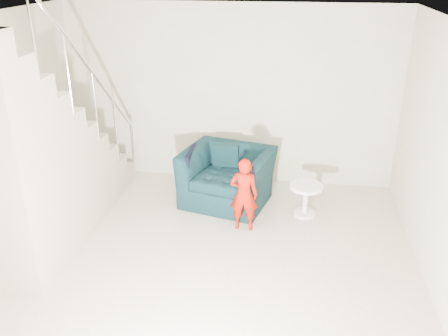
{
  "coord_description": "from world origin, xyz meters",
  "views": [
    {
      "loc": [
        0.97,
        -4.14,
        3.24
      ],
      "look_at": [
        0.15,
        1.2,
        0.85
      ],
      "focal_mm": 38.0,
      "sensor_mm": 36.0,
      "label": 1
    }
  ],
  "objects": [
    {
      "name": "floor",
      "position": [
        0.0,
        0.0,
        0.0
      ],
      "size": [
        5.5,
        5.5,
        0.0
      ],
      "primitive_type": "plane",
      "color": "tan",
      "rests_on": "ground"
    },
    {
      "name": "staircase",
      "position": [
        -2.0,
        0.55,
        0.95
      ],
      "size": [
        1.02,
        3.03,
        3.62
      ],
      "color": "#ADA089",
      "rests_on": "floor"
    },
    {
      "name": "throw",
      "position": [
        -0.42,
        1.87,
        0.49
      ],
      "size": [
        0.05,
        0.54,
        0.61
      ],
      "primitive_type": "cube",
      "color": "black",
      "rests_on": "armchair"
    },
    {
      "name": "side_table",
      "position": [
        1.2,
        1.7,
        0.3
      ],
      "size": [
        0.45,
        0.45,
        0.45
      ],
      "color": "silver",
      "rests_on": "floor"
    },
    {
      "name": "armchair",
      "position": [
        0.08,
        1.94,
        0.39
      ],
      "size": [
        1.41,
        1.29,
        0.78
      ],
      "primitive_type": "imported",
      "rotation": [
        0.0,
        0.0,
        -0.24
      ],
      "color": "black",
      "rests_on": "floor"
    },
    {
      "name": "phone",
      "position": [
        0.52,
        1.2,
        0.86
      ],
      "size": [
        0.04,
        0.05,
        0.1
      ],
      "primitive_type": "cube",
      "rotation": [
        0.0,
        0.0,
        0.38
      ],
      "color": "black",
      "rests_on": "toddler"
    },
    {
      "name": "ceiling",
      "position": [
        0.0,
        0.0,
        2.7
      ],
      "size": [
        5.5,
        5.5,
        0.0
      ],
      "primitive_type": "plane",
      "rotation": [
        3.14,
        0.0,
        0.0
      ],
      "color": "silver",
      "rests_on": "back_wall"
    },
    {
      "name": "back_wall",
      "position": [
        0.0,
        2.75,
        1.35
      ],
      "size": [
        5.0,
        0.0,
        5.0
      ],
      "primitive_type": "plane",
      "rotation": [
        1.57,
        0.0,
        0.0
      ],
      "color": "#A49F85",
      "rests_on": "floor"
    },
    {
      "name": "toddler",
      "position": [
        0.41,
        1.21,
        0.49
      ],
      "size": [
        0.36,
        0.24,
        0.99
      ],
      "primitive_type": "imported",
      "rotation": [
        0.0,
        0.0,
        3.15
      ],
      "color": "#900C04",
      "rests_on": "floor"
    },
    {
      "name": "cushion",
      "position": [
        0.03,
        2.17,
        0.63
      ],
      "size": [
        0.38,
        0.18,
        0.37
      ],
      "primitive_type": "cube",
      "rotation": [
        0.21,
        0.0,
        0.0
      ],
      "color": "black",
      "rests_on": "armchair"
    }
  ]
}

